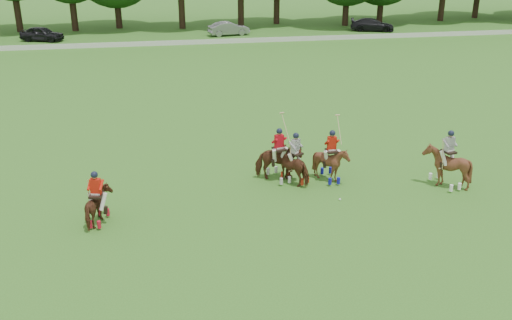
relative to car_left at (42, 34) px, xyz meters
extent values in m
plane|color=#33691E|center=(14.14, -42.50, -0.71)|extent=(180.00, 180.00, 0.00)
cylinder|color=black|center=(-3.29, 6.42, 1.78)|extent=(0.70, 0.70, 4.98)
cylinder|color=black|center=(2.51, 5.99, 1.61)|extent=(0.70, 0.70, 4.64)
cylinder|color=black|center=(7.16, 7.02, 1.44)|extent=(0.70, 0.70, 4.31)
cylinder|color=black|center=(14.11, 5.50, 1.91)|extent=(0.70, 0.70, 5.24)
cylinder|color=black|center=(20.77, 5.74, 1.88)|extent=(0.70, 0.70, 5.19)
cylinder|color=black|center=(25.21, 7.12, 1.53)|extent=(0.70, 0.70, 4.48)
cylinder|color=black|center=(32.68, 4.32, 1.39)|extent=(0.70, 0.70, 4.21)
cylinder|color=black|center=(37.40, 5.67, 1.32)|extent=(0.70, 0.70, 4.07)
cylinder|color=black|center=(45.31, 5.88, 1.68)|extent=(0.70, 0.70, 4.79)
cylinder|color=black|center=(50.74, 7.42, 1.51)|extent=(0.70, 0.70, 4.44)
cube|color=white|center=(14.14, -4.50, -0.49)|extent=(120.00, 0.10, 0.44)
imported|color=black|center=(0.00, 0.00, 0.00)|extent=(4.51, 3.01, 1.43)
imported|color=gray|center=(18.57, 0.00, -0.02)|extent=(4.43, 2.23, 1.40)
imported|color=black|center=(34.30, 0.00, -0.04)|extent=(5.00, 3.27, 1.35)
imported|color=#4D2514|center=(8.24, -40.04, -0.04)|extent=(1.11, 1.72, 1.34)
cube|color=black|center=(8.24, -40.04, 0.45)|extent=(0.57, 0.65, 0.08)
cylinder|color=tan|center=(7.95, -39.96, 0.37)|extent=(0.08, 0.21, 1.29)
imported|color=#4D2514|center=(15.64, -37.34, 0.12)|extent=(1.98, 1.81, 1.66)
cube|color=black|center=(15.64, -37.34, 0.73)|extent=(0.58, 0.66, 0.08)
cylinder|color=tan|center=(15.93, -37.26, 1.65)|extent=(0.24, 0.75, 1.08)
imported|color=#4D2514|center=(17.83, -37.79, 0.08)|extent=(1.28, 1.44, 1.58)
cube|color=black|center=(17.83, -37.79, 0.66)|extent=(0.44, 0.56, 0.08)
cylinder|color=tan|center=(18.13, -37.79, 1.58)|extent=(0.03, 0.77, 1.08)
imported|color=#4D2514|center=(16.29, -37.65, 0.04)|extent=(1.72, 1.93, 1.51)
cube|color=black|center=(16.29, -37.65, 0.60)|extent=(0.69, 0.71, 0.08)
cylinder|color=tan|center=(16.05, -37.83, 0.52)|extent=(0.15, 0.19, 1.29)
imported|color=#4D2514|center=(22.44, -39.23, 0.19)|extent=(1.78, 1.92, 1.81)
cube|color=black|center=(22.44, -39.23, 0.86)|extent=(0.55, 0.64, 0.08)
cylinder|color=tan|center=(22.15, -39.29, 0.78)|extent=(0.08, 0.21, 1.29)
sphere|color=white|center=(17.63, -39.78, -0.67)|extent=(0.09, 0.09, 0.09)
camera|label=1|loc=(10.59, -59.53, 9.35)|focal=40.00mm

